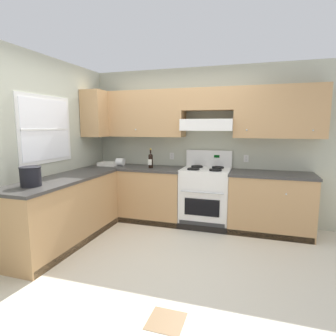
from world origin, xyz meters
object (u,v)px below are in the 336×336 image
stove (205,196)px  bowl (108,164)px  paper_towel_roll (120,162)px  bucket (31,176)px  wine_bottle (151,160)px

stove → bowl: (-1.72, -0.02, 0.45)m
stove → paper_towel_roll: 1.60m
bowl → paper_towel_roll: 0.21m
bowl → bucket: bucket is taller
wine_bottle → paper_towel_roll: bearing=170.4°
stove → paper_towel_roll: stove is taller
wine_bottle → bucket: (-0.82, -1.73, -0.01)m
bucket → paper_towel_roll: bucket is taller
wine_bottle → paper_towel_roll: (-0.61, 0.10, -0.07)m
wine_bottle → paper_towel_roll: wine_bottle is taller
stove → bucket: stove is taller
bowl → bucket: size_ratio=1.32×
wine_bottle → paper_towel_roll: 0.62m
wine_bottle → bucket: bearing=-115.3°
stove → wine_bottle: bearing=-175.4°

